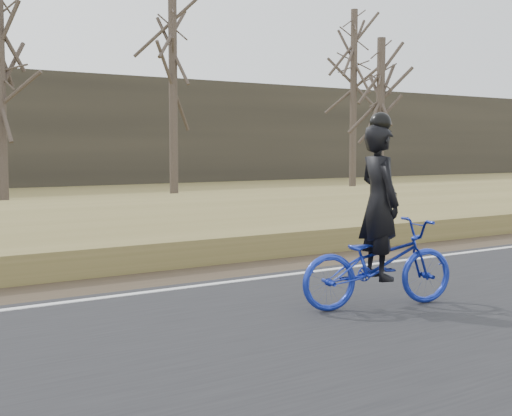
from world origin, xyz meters
TOP-DOWN VIEW (x-y plane):
  - ground at (0.00, 0.00)m, footprint 120.00×120.00m
  - road at (0.00, -2.50)m, footprint 120.00×6.00m
  - edge_line at (0.00, 0.20)m, footprint 120.00×0.12m
  - shoulder at (0.00, 1.20)m, footprint 120.00×1.60m
  - embankment at (0.00, 4.20)m, footprint 120.00×5.00m
  - ballast at (0.00, 8.00)m, footprint 120.00×3.00m
  - railroad at (0.00, 8.00)m, footprint 120.00×2.40m
  - cyclist at (-0.54, -2.19)m, footprint 2.17×1.18m
  - bare_tree_near_left at (-0.54, 15.08)m, footprint 0.36×0.36m
  - bare_tree_center at (7.12, 17.86)m, footprint 0.36×0.36m
  - bare_tree_right at (15.04, 13.94)m, footprint 0.36×0.36m
  - bare_tree_far_right at (18.25, 19.24)m, footprint 0.36×0.36m

SIDE VIEW (x-z plane):
  - ground at x=0.00m, z-range 0.00..0.00m
  - shoulder at x=0.00m, z-range 0.00..0.04m
  - road at x=0.00m, z-range 0.00..0.06m
  - edge_line at x=0.00m, z-range 0.06..0.07m
  - embankment at x=0.00m, z-range 0.00..0.44m
  - ballast at x=0.00m, z-range 0.00..0.45m
  - railroad at x=0.00m, z-range 0.38..0.67m
  - cyclist at x=-0.54m, z-range -0.38..2.02m
  - bare_tree_right at x=15.04m, z-range 0.00..6.71m
  - bare_tree_near_left at x=-0.54m, z-range 0.00..6.99m
  - bare_tree_center at x=7.12m, z-range 0.00..9.04m
  - bare_tree_far_right at x=18.25m, z-range 0.00..9.07m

